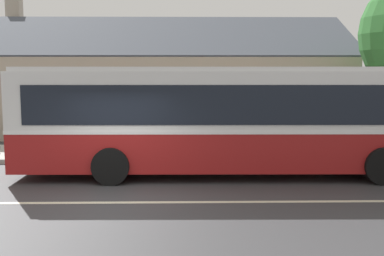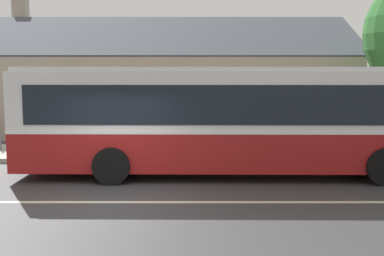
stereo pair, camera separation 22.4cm
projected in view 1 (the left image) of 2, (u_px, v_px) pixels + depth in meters
The scene contains 7 objects.
ground_plane at pixel (110, 203), 11.05m from camera, with size 300.00×300.00×0.00m, color #38383A.
sidewalk_far at pixel (135, 153), 16.99m from camera, with size 60.00×3.00×0.15m, color #ADAAA3.
lane_divider_stripe at pixel (110, 203), 11.05m from camera, with size 60.00×0.16×0.01m, color beige.
community_building at pixel (125, 91), 24.50m from camera, with size 21.46×9.29×6.62m.
transit_bus at pixel (235, 117), 13.78m from camera, with size 12.44×2.88×3.11m.
bench_by_building at pixel (49, 141), 16.51m from camera, with size 1.79×0.51×0.94m.
bench_down_street at pixel (190, 142), 16.46m from camera, with size 1.52×0.51×0.94m.
Camera 1 is at (1.69, -10.78, 3.10)m, focal length 45.00 mm.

